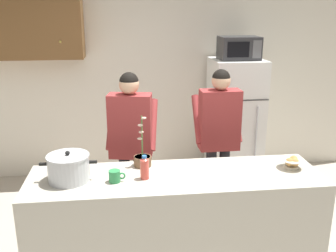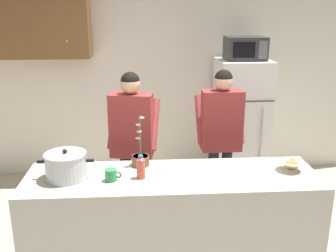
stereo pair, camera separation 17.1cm
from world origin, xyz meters
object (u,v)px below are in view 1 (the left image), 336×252
Objects in this scene: potted_orchid at (142,159)px; bottle_near_edge at (145,167)px; cooking_pot at (69,168)px; bread_bowl at (292,162)px; microwave at (239,48)px; person_near_pot at (131,134)px; person_by_sink at (219,128)px; coffee_mug at (115,176)px; refrigerator at (235,121)px.

bottle_near_edge is at bearing -89.33° from potted_orchid.
cooking_pot is 1.84m from bread_bowl.
microwave is 2.32× the size of bread_bowl.
person_near_pot is 0.93m from cooking_pot.
person_by_sink is at bearing 48.57° from bottle_near_edge.
person_by_sink is 3.71× the size of cooking_pot.
coffee_mug is at bearing -10.93° from cooking_pot.
microwave is at bearing 51.37° from coffee_mug.
person_by_sink is at bearing 42.51° from coffee_mug.
microwave reaches higher than refrigerator.
refrigerator is 2.08m from potted_orchid.
microwave is at bearing -89.93° from refrigerator.
potted_orchid is at bearing 90.67° from bottle_near_edge.
bottle_near_edge is at bearing 8.08° from coffee_mug.
microwave reaches higher than cooking_pot.
person_by_sink is 12.48× the size of coffee_mug.
potted_orchid is (0.09, -0.56, -0.04)m from person_near_pot.
microwave is 2.71m from cooking_pot.
cooking_pot is at bearing -179.07° from bread_bowl.
refrigerator is 1.83m from bread_bowl.
cooking_pot is 0.59m from bottle_near_edge.
potted_orchid is at bearing 52.17° from coffee_mug.
potted_orchid is at bearing -81.23° from person_near_pot.
person_by_sink is (-0.45, -0.94, 0.22)m from refrigerator.
bottle_near_edge reaches higher than bread_bowl.
microwave is 2.19m from potted_orchid.
microwave reaches higher than person_by_sink.
refrigerator is 2.45m from coffee_mug.
refrigerator reaches higher than potted_orchid.
potted_orchid is (-1.25, 0.20, 0.01)m from bread_bowl.
person_by_sink reaches higher than bottle_near_edge.
refrigerator reaches higher than coffee_mug.
person_near_pot is at bearing 96.19° from bottle_near_edge.
cooking_pot is 3.36× the size of coffee_mug.
refrigerator is 7.76× the size of bread_bowl.
cooking_pot is (-0.50, -0.78, 0.00)m from person_near_pot.
refrigerator is at bearing 90.07° from microwave.
bottle_near_edge is (-1.25, -0.07, 0.04)m from bread_bowl.
potted_orchid is (-0.00, 0.26, -0.03)m from bottle_near_edge.
refrigerator is 3.65× the size of cooking_pot.
coffee_mug is at bearing -99.61° from person_near_pot.
bottle_near_edge is (-0.83, -0.94, -0.00)m from person_by_sink.
cooking_pot is 0.99× the size of potted_orchid.
refrigerator is 2.29m from bottle_near_edge.
potted_orchid is at bearing -140.84° from person_by_sink.
person_by_sink is 8.37× the size of bottle_near_edge.
bottle_near_edge is at bearing -124.54° from microwave.
cooking_pot is at bearing -147.44° from person_by_sink.
refrigerator reaches higher than bottle_near_edge.
coffee_mug is (-1.51, -1.90, -0.78)m from microwave.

